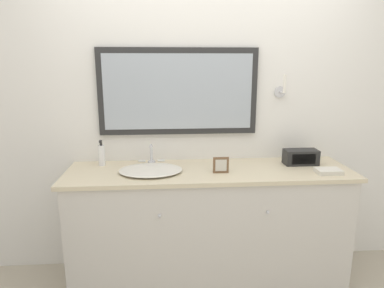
{
  "coord_description": "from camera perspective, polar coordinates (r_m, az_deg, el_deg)",
  "views": [
    {
      "loc": [
        -0.31,
        -2.1,
        1.7
      ],
      "look_at": [
        -0.13,
        0.32,
        1.12
      ],
      "focal_mm": 32.0,
      "sensor_mm": 36.0,
      "label": 1
    }
  ],
  "objects": [
    {
      "name": "wall_back",
      "position": [
        2.79,
        2.06,
        4.87
      ],
      "size": [
        8.0,
        0.18,
        2.55
      ],
      "color": "white",
      "rests_on": "ground_plane"
    },
    {
      "name": "soap_bottle",
      "position": [
        2.74,
        -14.84,
        -1.76
      ],
      "size": [
        0.05,
        0.05,
        0.2
      ],
      "color": "white",
      "rests_on": "vanity_counter"
    },
    {
      "name": "picture_frame",
      "position": [
        2.48,
        4.84,
        -3.53
      ],
      "size": [
        0.11,
        0.01,
        0.12
      ],
      "color": "brown",
      "rests_on": "vanity_counter"
    },
    {
      "name": "appliance_box",
      "position": [
        2.81,
        17.68,
        -2.08
      ],
      "size": [
        0.26,
        0.13,
        0.12
      ],
      "color": "black",
      "rests_on": "vanity_counter"
    },
    {
      "name": "hand_towel_near_sink",
      "position": [
        2.66,
        21.78,
        -4.23
      ],
      "size": [
        0.18,
        0.12,
        0.03
      ],
      "color": "silver",
      "rests_on": "vanity_counter"
    },
    {
      "name": "vanity_counter",
      "position": [
        2.74,
        2.8,
        -13.43
      ],
      "size": [
        2.13,
        0.59,
        0.92
      ],
      "color": "beige",
      "rests_on": "ground_plane"
    },
    {
      "name": "sink_basin",
      "position": [
        2.52,
        -6.9,
        -4.25
      ],
      "size": [
        0.46,
        0.4,
        0.17
      ],
      "color": "silver",
      "rests_on": "vanity_counter"
    }
  ]
}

